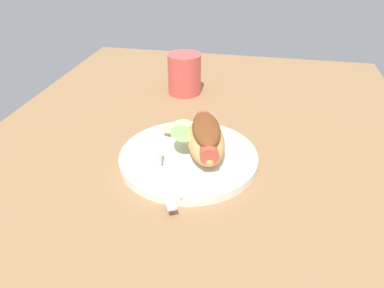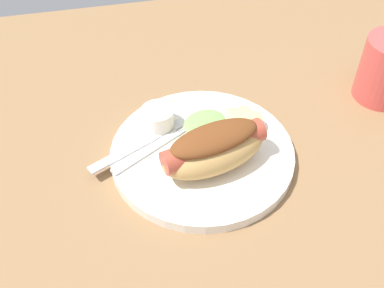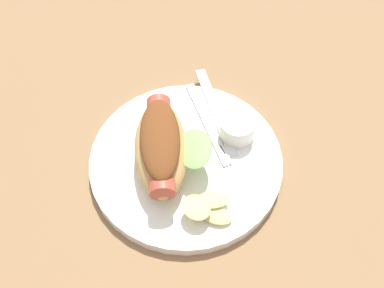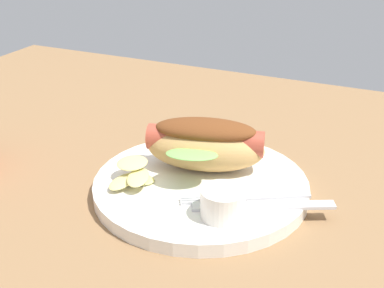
% 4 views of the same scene
% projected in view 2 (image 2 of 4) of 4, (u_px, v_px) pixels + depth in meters
% --- Properties ---
extents(ground_plane, '(1.20, 0.90, 0.02)m').
position_uv_depth(ground_plane, '(228.00, 163.00, 0.68)').
color(ground_plane, olive).
extents(plate, '(0.25, 0.25, 0.02)m').
position_uv_depth(plate, '(202.00, 154.00, 0.67)').
color(plate, white).
rests_on(plate, ground_plane).
extents(hot_dog, '(0.16, 0.12, 0.06)m').
position_uv_depth(hot_dog, '(214.00, 147.00, 0.62)').
color(hot_dog, tan).
rests_on(hot_dog, plate).
extents(sauce_ramekin, '(0.05, 0.05, 0.03)m').
position_uv_depth(sauce_ramekin, '(158.00, 118.00, 0.69)').
color(sauce_ramekin, white).
rests_on(sauce_ramekin, plate).
extents(fork, '(0.13, 0.08, 0.00)m').
position_uv_depth(fork, '(154.00, 147.00, 0.67)').
color(fork, silver).
rests_on(fork, plate).
extents(knife, '(0.14, 0.08, 0.00)m').
position_uv_depth(knife, '(138.00, 145.00, 0.67)').
color(knife, silver).
rests_on(knife, plate).
extents(chips_pile, '(0.06, 0.07, 0.02)m').
position_uv_depth(chips_pile, '(243.00, 118.00, 0.69)').
color(chips_pile, '#D9D07B').
rests_on(chips_pile, plate).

